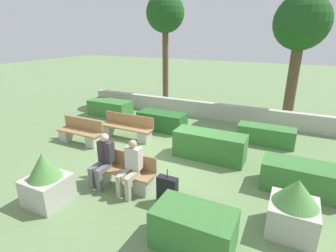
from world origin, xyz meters
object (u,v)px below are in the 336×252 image
at_px(bench_front, 123,174).
at_px(bench_left_side, 126,129).
at_px(tree_leftmost, 165,16).
at_px(person_seated_man, 103,157).
at_px(suitcase, 167,191).
at_px(bench_right_side, 80,134).
at_px(tree_center_left, 301,26).
at_px(planter_corner_right, 294,207).
at_px(planter_corner_left, 46,180).
at_px(person_seated_woman, 131,165).

relative_size(bench_front, bench_left_side, 0.81).
distance_m(bench_front, tree_leftmost, 9.19).
height_order(person_seated_man, suitcase, person_seated_man).
xyz_separation_m(bench_right_side, tree_center_left, (6.32, 5.93, 3.58)).
distance_m(person_seated_man, suitcase, 1.84).
bearing_deg(tree_center_left, bench_left_side, -136.79).
height_order(planter_corner_right, suitcase, planter_corner_right).
bearing_deg(planter_corner_right, tree_leftmost, 130.48).
relative_size(bench_right_side, person_seated_man, 1.27).
bearing_deg(planter_corner_left, bench_left_side, 99.27).
distance_m(bench_left_side, planter_corner_left, 4.06).
distance_m(bench_right_side, person_seated_woman, 3.73).
distance_m(planter_corner_right, tree_leftmost, 10.84).
distance_m(planter_corner_left, planter_corner_right, 5.15).
xyz_separation_m(person_seated_woman, planter_corner_right, (3.50, 0.20, -0.16)).
relative_size(bench_right_side, suitcase, 1.95).
height_order(bench_left_side, planter_corner_right, planter_corner_right).
bearing_deg(suitcase, planter_corner_left, -155.22).
height_order(tree_leftmost, tree_center_left, tree_leftmost).
xyz_separation_m(bench_left_side, bench_right_side, (-1.18, -1.10, -0.02)).
xyz_separation_m(bench_front, planter_corner_right, (3.85, 0.06, 0.24)).
xyz_separation_m(bench_right_side, suitcase, (4.27, -1.78, 0.02)).
height_order(bench_right_side, planter_corner_left, planter_corner_left).
height_order(bench_right_side, person_seated_man, person_seated_man).
bearing_deg(bench_right_side, person_seated_man, -31.83).
bearing_deg(tree_center_left, planter_corner_left, -116.94).
distance_m(bench_right_side, suitcase, 4.62).
height_order(planter_corner_right, tree_center_left, tree_center_left).
distance_m(bench_front, tree_center_left, 8.98).
bearing_deg(bench_left_side, planter_corner_left, -69.63).
bearing_deg(bench_right_side, planter_corner_left, -54.79).
relative_size(bench_front, person_seated_woman, 1.28).
bearing_deg(planter_corner_right, planter_corner_left, -164.47).
relative_size(bench_front, tree_center_left, 0.33).
xyz_separation_m(person_seated_woman, tree_leftmost, (-3.07, 7.90, 3.71)).
height_order(planter_corner_left, planter_corner_right, planter_corner_left).
relative_size(planter_corner_left, tree_leftmost, 0.22).
xyz_separation_m(person_seated_man, tree_center_left, (3.85, 7.65, 3.17)).
bearing_deg(tree_center_left, person_seated_man, -116.73).
distance_m(bench_front, bench_right_side, 3.34).
bearing_deg(bench_front, planter_corner_left, -130.19).
height_order(person_seated_woman, planter_corner_left, person_seated_woman).
xyz_separation_m(bench_right_side, planter_corner_right, (6.79, -1.52, 0.24)).
xyz_separation_m(planter_corner_right, tree_leftmost, (-6.57, 7.70, 3.86)).
height_order(bench_front, tree_center_left, tree_center_left).
xyz_separation_m(person_seated_man, planter_corner_right, (4.32, 0.19, -0.17)).
bearing_deg(person_seated_woman, bench_right_side, 152.43).
bearing_deg(bench_front, person_seated_man, -164.15).
relative_size(person_seated_man, planter_corner_right, 1.16).
bearing_deg(bench_left_side, tree_leftmost, 111.78).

